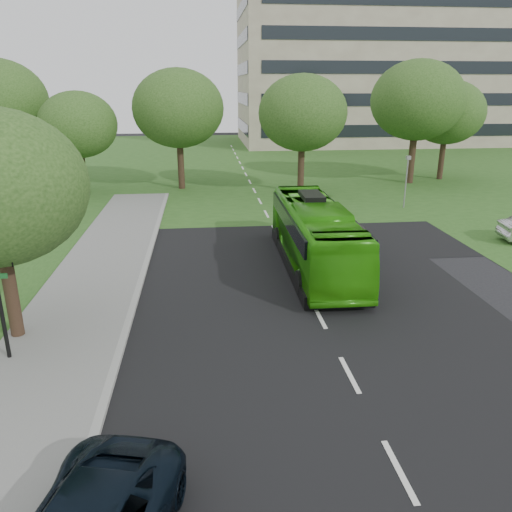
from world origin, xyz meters
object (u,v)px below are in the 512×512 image
(office_building, at_px, (377,55))
(camera_pole, at_px, (407,175))
(tree_park_c, at_px, (303,113))
(tree_park_a, at_px, (78,125))
(bus, at_px, (315,235))
(traffic_light, at_px, (1,283))
(tree_park_d, at_px, (417,100))
(tree_park_b, at_px, (178,109))
(tree_park_e, at_px, (447,112))

(office_building, height_order, camera_pole, office_building)
(tree_park_c, bearing_deg, tree_park_a, 175.59)
(bus, height_order, traffic_light, traffic_light)
(tree_park_a, height_order, camera_pole, tree_park_a)
(tree_park_d, distance_m, camera_pole, 11.16)
(tree_park_b, height_order, bus, tree_park_b)
(office_building, relative_size, traffic_light, 8.90)
(tree_park_d, bearing_deg, tree_park_c, -164.10)
(tree_park_e, bearing_deg, camera_pole, -125.76)
(tree_park_c, height_order, camera_pole, tree_park_c)
(tree_park_a, bearing_deg, bus, -51.99)
(bus, xyz_separation_m, traffic_light, (-11.36, -7.62, 1.09))
(tree_park_a, distance_m, tree_park_c, 17.47)
(tree_park_b, xyz_separation_m, tree_park_c, (9.70, -2.58, -0.27))
(tree_park_b, bearing_deg, tree_park_c, -14.88)
(office_building, relative_size, tree_park_b, 4.15)
(tree_park_d, height_order, bus, tree_park_d)
(tree_park_e, relative_size, camera_pole, 2.40)
(office_building, bearing_deg, tree_park_e, -97.39)
(bus, bearing_deg, tree_park_b, 109.94)
(office_building, bearing_deg, bus, -111.07)
(office_building, height_order, tree_park_c, office_building)
(tree_park_c, distance_m, camera_pole, 9.66)
(office_building, relative_size, tree_park_e, 4.55)
(tree_park_a, relative_size, tree_park_b, 0.82)
(office_building, distance_m, tree_park_d, 35.22)
(tree_park_b, bearing_deg, bus, -70.73)
(bus, bearing_deg, office_building, 69.60)
(tree_park_a, xyz_separation_m, bus, (14.70, -18.81, -3.84))
(traffic_light, relative_size, camera_pole, 1.23)
(tree_park_c, relative_size, tree_park_d, 0.88)
(tree_park_d, relative_size, bus, 0.94)
(tree_park_d, distance_m, traffic_light, 37.57)
(tree_park_a, relative_size, tree_park_c, 0.86)
(office_building, bearing_deg, traffic_light, -117.53)
(traffic_light, bearing_deg, office_building, 74.00)
(tree_park_c, bearing_deg, traffic_light, -119.25)
(camera_pole, bearing_deg, tree_park_a, 162.21)
(office_building, relative_size, camera_pole, 10.91)
(traffic_light, bearing_deg, tree_park_a, 108.73)
(office_building, xyz_separation_m, bus, (-20.96, -54.38, -10.94))
(bus, bearing_deg, tree_park_e, 53.41)
(tree_park_a, height_order, tree_park_d, tree_park_d)
(tree_park_b, height_order, tree_park_e, tree_park_b)
(tree_park_e, xyz_separation_m, camera_pole, (-7.76, -10.78, -3.62))
(tree_park_a, xyz_separation_m, tree_park_b, (7.69, 1.24, 1.13))
(tree_park_d, bearing_deg, tree_park_b, -178.82)
(tree_park_c, xyz_separation_m, traffic_light, (-14.05, -25.09, -3.60))
(bus, bearing_deg, traffic_light, -145.46)
(tree_park_e, distance_m, bus, 28.04)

